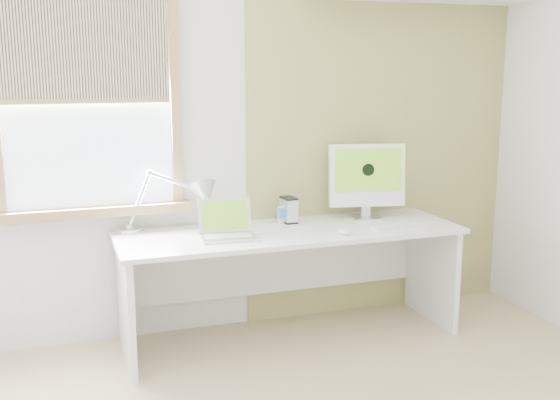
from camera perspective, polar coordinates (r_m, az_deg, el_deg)
name	(u,v)px	position (r m, az deg, el deg)	size (l,w,h in m)	color
room	(361,176)	(2.79, 7.02, 2.04)	(4.04, 3.54, 2.64)	tan
accent_wall	(381,132)	(4.78, 8.73, 5.83)	(2.00, 0.02, 2.60)	#998C49
window	(88,102)	(4.20, -16.22, 8.13)	(1.20, 0.14, 1.42)	olive
desk	(288,257)	(4.33, 0.65, -4.92)	(2.20, 0.70, 0.73)	silver
desk_lamp	(191,199)	(4.21, -7.70, 0.13)	(0.68, 0.35, 0.39)	silver
laptop	(227,228)	(4.06, -4.62, -2.39)	(0.35, 0.29, 0.23)	silver
phone_dock	(281,218)	(4.40, 0.11, -1.60)	(0.08, 0.08, 0.12)	silver
external_drive	(289,210)	(4.41, 0.76, -0.86)	(0.09, 0.14, 0.17)	silver
imac	(367,177)	(4.55, 7.50, 1.99)	(0.53, 0.22, 0.51)	silver
keyboard	(400,226)	(4.38, 10.26, -2.18)	(0.41, 0.16, 0.02)	white
mouse	(344,232)	(4.14, 5.55, -2.74)	(0.06, 0.10, 0.03)	white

